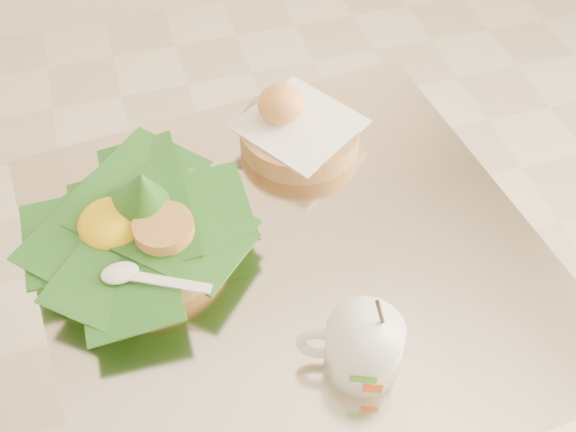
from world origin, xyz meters
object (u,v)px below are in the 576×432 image
object	(u,v)px
cafe_table	(292,337)
bread_basket	(296,128)
rice_basket	(139,224)
coffee_mug	(361,346)

from	to	relation	value
cafe_table	bread_basket	distance (m)	0.35
cafe_table	rice_basket	xyz separation A→B (m)	(-0.20, 0.09, 0.26)
cafe_table	coffee_mug	size ratio (longest dim) A/B	4.67
coffee_mug	cafe_table	bearing A→B (deg)	99.74
rice_basket	coffee_mug	xyz separation A→B (m)	(0.23, -0.27, 0.00)
cafe_table	coffee_mug	xyz separation A→B (m)	(0.03, -0.19, 0.26)
rice_basket	bread_basket	world-z (taller)	rice_basket
cafe_table	coffee_mug	bearing A→B (deg)	-80.26
cafe_table	bread_basket	size ratio (longest dim) A/B	3.36
cafe_table	coffee_mug	world-z (taller)	coffee_mug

